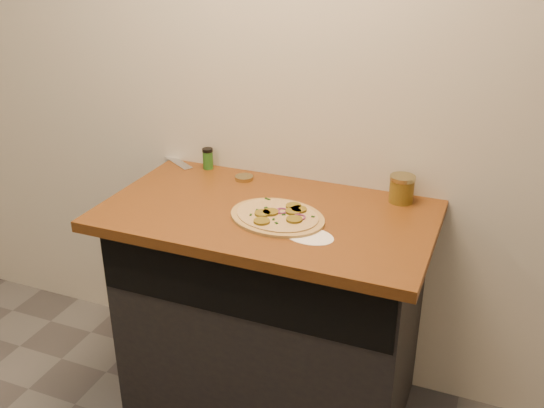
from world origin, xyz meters
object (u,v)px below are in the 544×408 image
at_px(pizza, 278,216).
at_px(spice_shaker, 208,159).
at_px(chefs_knife, 169,156).
at_px(salsa_jar, 402,189).

height_order(pizza, spice_shaker, spice_shaker).
relative_size(chefs_knife, spice_shaker, 3.12).
relative_size(salsa_jar, spice_shaker, 1.15).
xyz_separation_m(pizza, salsa_jar, (0.37, 0.31, 0.04)).
bearing_deg(chefs_knife, spice_shaker, -14.16).
bearing_deg(pizza, chefs_knife, 149.68).
height_order(pizza, chefs_knife, pizza).
distance_m(pizza, spice_shaker, 0.57).
height_order(salsa_jar, spice_shaker, salsa_jar).
relative_size(chefs_knife, salsa_jar, 2.71).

